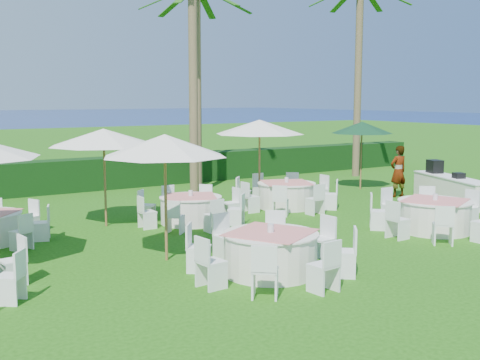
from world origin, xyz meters
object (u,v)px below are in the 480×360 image
object	(u,v)px
banquet_table_e	(191,209)
umbrella_c	(104,137)
banquet_table_c	(434,215)
buffet_table	(451,189)
staff_person	(398,171)
umbrella_green	(362,128)
umbrella_b	(165,146)
banquet_table_f	(286,194)
umbrella_d	(260,127)
banquet_table_b	(270,252)

from	to	relation	value
banquet_table_e	umbrella_c	bearing A→B (deg)	157.63
banquet_table_c	umbrella_c	xyz separation A→B (m)	(-7.04, 5.27, 1.99)
buffet_table	staff_person	bearing A→B (deg)	112.05
umbrella_green	staff_person	world-z (taller)	umbrella_green
banquet_table_c	umbrella_c	distance (m)	9.02
banquet_table_e	umbrella_b	xyz separation A→B (m)	(-2.26, -3.17, 2.08)
banquet_table_c	banquet_table_f	distance (m)	5.00
banquet_table_f	umbrella_green	xyz separation A→B (m)	(4.71, 1.57, 1.93)
banquet_table_c	umbrella_b	distance (m)	7.54
umbrella_b	umbrella_green	xyz separation A→B (m)	(10.66, 5.20, -0.12)
banquet_table_c	staff_person	bearing A→B (deg)	52.57
banquet_table_f	staff_person	world-z (taller)	staff_person
buffet_table	staff_person	xyz separation A→B (m)	(-0.69, 1.71, 0.45)
banquet_table_e	banquet_table_c	bearing A→B (deg)	-41.88
umbrella_d	umbrella_green	bearing A→B (deg)	3.07
banquet_table_b	banquet_table_e	bearing A→B (deg)	79.61
buffet_table	banquet_table_c	bearing A→B (deg)	-146.49
banquet_table_b	banquet_table_c	world-z (taller)	banquet_table_b
umbrella_c	banquet_table_e	bearing A→B (deg)	-22.37
banquet_table_e	umbrella_green	size ratio (longest dim) A/B	1.17
umbrella_b	umbrella_c	xyz separation A→B (m)	(0.12, 4.05, -0.06)
umbrella_b	umbrella_d	xyz separation A→B (m)	(5.80, 4.94, 0.04)
banquet_table_f	buffet_table	size ratio (longest dim) A/B	0.86
banquet_table_b	buffet_table	world-z (taller)	buffet_table
umbrella_green	banquet_table_f	bearing A→B (deg)	-161.60
banquet_table_c	buffet_table	bearing A→B (deg)	33.51
umbrella_green	staff_person	xyz separation A→B (m)	(-0.13, -2.01, -1.45)
buffet_table	umbrella_d	bearing A→B (deg)	147.45
banquet_table_e	buffet_table	distance (m)	9.12
umbrella_d	staff_person	bearing A→B (deg)	-20.28
staff_person	umbrella_c	bearing A→B (deg)	0.60
banquet_table_c	umbrella_d	bearing A→B (deg)	102.45
umbrella_d	staff_person	world-z (taller)	umbrella_d
staff_person	umbrella_b	bearing A→B (deg)	22.18
umbrella_b	umbrella_c	bearing A→B (deg)	88.35
banquet_table_b	umbrella_c	world-z (taller)	umbrella_c
umbrella_c	umbrella_b	bearing A→B (deg)	-91.65
banquet_table_f	staff_person	size ratio (longest dim) A/B	1.77
banquet_table_e	umbrella_c	xyz separation A→B (m)	(-2.15, 0.88, 2.03)
banquet_table_c	umbrella_b	bearing A→B (deg)	170.34
banquet_table_b	banquet_table_f	distance (m)	7.32
banquet_table_b	umbrella_b	world-z (taller)	umbrella_b
banquet_table_f	buffet_table	world-z (taller)	buffet_table
umbrella_c	banquet_table_c	bearing A→B (deg)	-36.82
banquet_table_b	umbrella_d	distance (m)	8.54
umbrella_d	buffet_table	xyz separation A→B (m)	(5.43, -3.46, -2.06)
umbrella_c	umbrella_green	bearing A→B (deg)	6.22
banquet_table_f	umbrella_c	xyz separation A→B (m)	(-5.84, 0.42, 2.00)
umbrella_green	staff_person	bearing A→B (deg)	-93.82
umbrella_b	umbrella_c	world-z (taller)	umbrella_b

